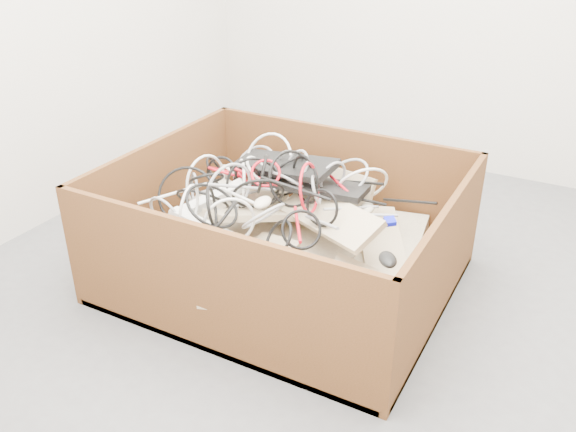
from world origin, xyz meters
The scene contains 8 objects.
ground centered at (0.00, 0.00, 0.00)m, with size 3.00×3.00×0.00m, color #4F4F51.
cardboard_box centered at (-0.19, -0.10, 0.13)m, with size 1.32×1.10×0.54m.
keyboard_pile centered at (-0.16, -0.07, 0.29)m, with size 1.15×1.01×0.38m.
mice_scatter centered at (-0.13, -0.21, 0.36)m, with size 1.03×0.63×0.21m.
power_strip_left centered at (-0.46, -0.19, 0.36)m, with size 0.28×0.05×0.04m, color silver.
power_strip_right centered at (-0.41, -0.36, 0.33)m, with size 0.27×0.05×0.04m, color silver.
vga_plug centered at (0.25, -0.05, 0.37)m, with size 0.04×0.04×0.02m, color #0D14C8.
cable_tangle centered at (-0.32, -0.08, 0.39)m, with size 1.08×0.93×0.41m.
Camera 1 is at (0.88, -2.02, 1.45)m, focal length 38.00 mm.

